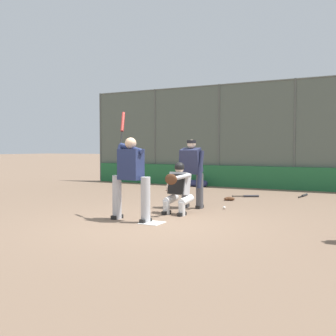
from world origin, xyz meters
The scene contains 13 objects.
ground_plane centered at (0.00, 0.00, 0.00)m, with size 160.00×160.00×0.00m, color #7A604C.
home_plate_marker centered at (0.00, 0.00, 0.01)m, with size 0.43×0.43×0.01m, color white.
backstop_fence centered at (0.00, -7.87, 2.08)m, with size 14.35×0.08×3.98m.
padding_wall centered at (0.00, -7.77, 0.41)m, with size 13.99×0.18×0.82m, color #236638.
bleachers_beyond centered at (1.38, -10.37, 0.48)m, with size 9.99×2.50×1.48m.
batter_at_plate centered at (0.52, -0.04, 0.93)m, with size 1.02×0.74×2.29m.
catcher_behind_plate centered at (0.02, -1.21, 0.61)m, with size 0.62×0.75×1.17m.
umpire_home centered at (0.10, -2.18, 0.91)m, with size 0.69×0.42×1.70m.
spare_bat_near_backstop centered at (-0.59, -4.98, 0.03)m, with size 0.74×0.44×0.07m.
spare_bat_third_base_side centered at (-2.05, -5.93, 0.03)m, with size 0.17×0.88×0.07m.
fielding_glove_on_dirt centered at (-0.29, -3.95, 0.05)m, with size 0.29×0.22×0.11m.
baseball_loose centered at (-0.69, -2.38, 0.04)m, with size 0.07×0.07×0.07m, color white.
equipment_bag_dugout_side centered at (2.29, -7.29, 0.13)m, with size 1.24×0.26×0.26m.
Camera 1 is at (-3.81, 6.74, 1.48)m, focal length 42.00 mm.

